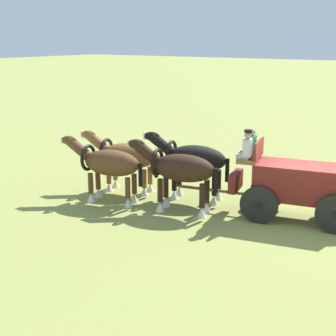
# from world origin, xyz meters

# --- Properties ---
(ground_plane) EXTENTS (220.00, 220.00, 0.00)m
(ground_plane) POSITION_xyz_m (0.00, 0.00, 0.00)
(ground_plane) COLOR olive
(show_wagon) EXTENTS (5.74, 2.27, 2.79)m
(show_wagon) POSITION_xyz_m (0.16, 0.04, 1.20)
(show_wagon) COLOR maroon
(show_wagon) RESTS_ON ground
(draft_horse_rear_near) EXTENTS (3.05, 1.31, 2.29)m
(draft_horse_rear_near) POSITION_xyz_m (3.51, 1.43, 1.41)
(draft_horse_rear_near) COLOR #331E14
(draft_horse_rear_near) RESTS_ON ground
(draft_horse_rear_off) EXTENTS (3.09, 1.35, 2.30)m
(draft_horse_rear_off) POSITION_xyz_m (3.78, 0.16, 1.42)
(draft_horse_rear_off) COLOR black
(draft_horse_rear_off) RESTS_ON ground
(draft_horse_lead_near) EXTENTS (3.05, 1.32, 2.20)m
(draft_horse_lead_near) POSITION_xyz_m (6.05, 1.98, 1.34)
(draft_horse_lead_near) COLOR brown
(draft_horse_lead_near) RESTS_ON ground
(draft_horse_lead_off) EXTENTS (3.07, 1.34, 2.16)m
(draft_horse_lead_off) POSITION_xyz_m (6.33, 0.71, 1.30)
(draft_horse_lead_off) COLOR brown
(draft_horse_lead_off) RESTS_ON ground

